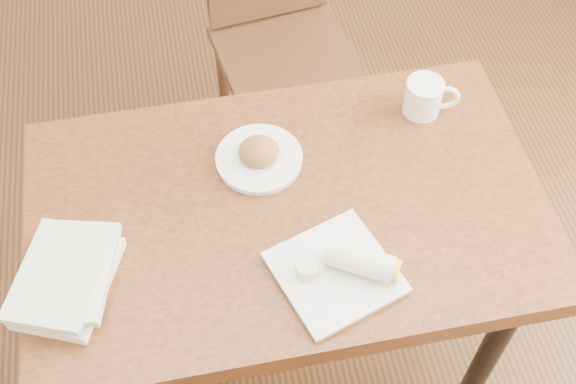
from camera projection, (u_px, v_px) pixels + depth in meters
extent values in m
cube|color=#472814|center=(288.00, 343.00, 2.26)|extent=(4.00, 5.00, 0.01)
cube|color=brown|center=(288.00, 212.00, 1.67)|extent=(1.19, 0.73, 0.06)
cylinder|color=black|center=(493.00, 346.00, 1.88)|extent=(0.06, 0.06, 0.69)
cylinder|color=black|center=(102.00, 239.00, 2.07)|extent=(0.06, 0.06, 0.69)
cylinder|color=black|center=(431.00, 185.00, 2.19)|extent=(0.06, 0.06, 0.69)
cylinder|color=#412212|center=(317.00, 64.00, 2.66)|extent=(0.04, 0.04, 0.45)
cylinder|color=#412212|center=(223.00, 87.00, 2.60)|extent=(0.04, 0.04, 0.45)
cylinder|color=#412212|center=(354.00, 134.00, 2.46)|extent=(0.04, 0.04, 0.45)
cylinder|color=#412212|center=(253.00, 160.00, 2.40)|extent=(0.04, 0.04, 0.45)
cube|color=#412212|center=(287.00, 58.00, 2.33)|extent=(0.47, 0.47, 0.04)
cylinder|color=white|center=(259.00, 160.00, 1.72)|extent=(0.20, 0.20, 0.01)
cylinder|color=white|center=(259.00, 157.00, 1.71)|extent=(0.21, 0.21, 0.01)
ellipsoid|color=#B27538|center=(259.00, 151.00, 1.69)|extent=(0.13, 0.12, 0.05)
cylinder|color=white|center=(423.00, 97.00, 1.78)|extent=(0.09, 0.09, 0.09)
torus|color=white|center=(445.00, 98.00, 1.78)|extent=(0.08, 0.03, 0.08)
cylinder|color=tan|center=(426.00, 85.00, 1.75)|extent=(0.08, 0.08, 0.01)
cylinder|color=#F2E5CC|center=(426.00, 84.00, 1.75)|extent=(0.06, 0.06, 0.00)
cube|color=white|center=(335.00, 274.00, 1.54)|extent=(0.29, 0.29, 0.01)
cube|color=white|center=(335.00, 271.00, 1.53)|extent=(0.30, 0.30, 0.01)
cylinder|color=white|center=(361.00, 261.00, 1.51)|extent=(0.15, 0.12, 0.06)
cylinder|color=yellow|center=(394.00, 271.00, 1.49)|extent=(0.04, 0.06, 0.05)
cylinder|color=silver|center=(307.00, 268.00, 1.51)|extent=(0.05, 0.05, 0.03)
cylinder|color=red|center=(307.00, 265.00, 1.50)|extent=(0.04, 0.04, 0.01)
cube|color=white|center=(68.00, 282.00, 1.52)|extent=(0.25, 0.29, 0.03)
cube|color=silver|center=(72.00, 271.00, 1.50)|extent=(0.22, 0.27, 0.02)
cube|color=#AFCE89|center=(60.00, 274.00, 1.48)|extent=(0.24, 0.29, 0.02)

